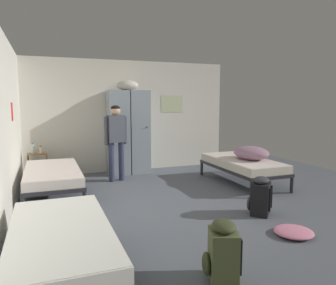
{
  "coord_description": "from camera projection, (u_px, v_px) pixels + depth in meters",
  "views": [
    {
      "loc": [
        -1.85,
        -4.58,
        1.6
      ],
      "look_at": [
        0.0,
        0.28,
        0.95
      ],
      "focal_mm": 34.79,
      "sensor_mm": 36.0,
      "label": 1
    }
  ],
  "objects": [
    {
      "name": "ground_plane",
      "position": [
        174.0,
        205.0,
        5.1
      ],
      "size": [
        8.9,
        8.9,
        0.0
      ],
      "primitive_type": "plane",
      "color": "#565B66"
    },
    {
      "name": "room_backdrop",
      "position": [
        80.0,
        121.0,
        5.69
      ],
      "size": [
        4.74,
        5.62,
        2.53
      ],
      "color": "silver",
      "rests_on": "ground_plane"
    },
    {
      "name": "locker_bank",
      "position": [
        128.0,
        130.0,
        7.26
      ],
      "size": [
        0.9,
        0.55,
        2.07
      ],
      "color": "#8C99A3",
      "rests_on": "ground_plane"
    },
    {
      "name": "shelf_unit",
      "position": [
        38.0,
        164.0,
        6.58
      ],
      "size": [
        0.38,
        0.3,
        0.57
      ],
      "color": "brown",
      "rests_on": "ground_plane"
    },
    {
      "name": "bed_left_rear",
      "position": [
        52.0,
        174.0,
        5.51
      ],
      "size": [
        0.9,
        1.9,
        0.49
      ],
      "color": "#28282D",
      "rests_on": "ground_plane"
    },
    {
      "name": "bed_left_front",
      "position": [
        61.0,
        238.0,
        2.93
      ],
      "size": [
        0.9,
        1.9,
        0.49
      ],
      "color": "#28282D",
      "rests_on": "ground_plane"
    },
    {
      "name": "bed_right",
      "position": [
        242.0,
        164.0,
        6.4
      ],
      "size": [
        0.9,
        1.9,
        0.49
      ],
      "color": "#28282D",
      "rests_on": "ground_plane"
    },
    {
      "name": "bedding_heap",
      "position": [
        251.0,
        153.0,
        6.31
      ],
      "size": [
        0.62,
        0.78,
        0.25
      ],
      "color": "gray",
      "rests_on": "bed_right"
    },
    {
      "name": "person_traveler",
      "position": [
        116.0,
        136.0,
        6.52
      ],
      "size": [
        0.48,
        0.24,
        1.53
      ],
      "color": "#2D334C",
      "rests_on": "ground_plane"
    },
    {
      "name": "water_bottle",
      "position": [
        33.0,
        149.0,
        6.53
      ],
      "size": [
        0.06,
        0.06,
        0.21
      ],
      "color": "silver",
      "rests_on": "shelf_unit"
    },
    {
      "name": "lotion_bottle",
      "position": [
        41.0,
        150.0,
        6.53
      ],
      "size": [
        0.05,
        0.05,
        0.16
      ],
      "color": "beige",
      "rests_on": "shelf_unit"
    },
    {
      "name": "backpack_olive",
      "position": [
        222.0,
        252.0,
        2.93
      ],
      "size": [
        0.4,
        0.38,
        0.55
      ],
      "color": "#566038",
      "rests_on": "ground_plane"
    },
    {
      "name": "backpack_black",
      "position": [
        260.0,
        197.0,
        4.63
      ],
      "size": [
        0.42,
        0.42,
        0.55
      ],
      "color": "black",
      "rests_on": "ground_plane"
    },
    {
      "name": "clothes_pile_pink",
      "position": [
        294.0,
        232.0,
        3.93
      ],
      "size": [
        0.47,
        0.47,
        0.08
      ],
      "color": "pink",
      "rests_on": "ground_plane"
    }
  ]
}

